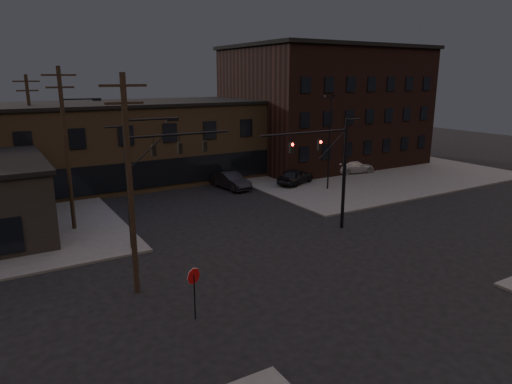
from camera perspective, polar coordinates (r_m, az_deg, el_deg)
ground at (r=27.13m, az=6.54°, el=-9.32°), size 140.00×140.00×0.00m
sidewalk_ne at (r=56.92m, az=10.78°, el=3.12°), size 30.00×30.00×0.15m
building_row at (r=50.49m, az=-13.04°, el=6.12°), size 40.00×12.00×8.00m
building_right at (r=59.06m, az=8.49°, el=10.39°), size 22.00×16.00×14.00m
traffic_signal_near at (r=32.30m, az=9.52°, el=3.57°), size 7.12×0.24×8.00m
traffic_signal_far at (r=29.51m, az=-13.38°, el=2.53°), size 7.12×0.24×8.00m
stop_sign at (r=21.09m, az=-7.76°, el=-11.03°), size 0.72×0.33×2.48m
utility_pole_near at (r=22.95m, az=-15.35°, el=1.31°), size 3.70×0.28×11.00m
utility_pole_mid at (r=34.30m, az=-22.55°, el=5.32°), size 3.70×0.28×11.50m
utility_pole_far at (r=46.06m, az=-26.15°, el=6.54°), size 2.20×0.28×11.00m
lot_light_a at (r=44.27m, az=9.19°, el=7.19°), size 1.50×0.28×9.14m
lot_light_b at (r=51.93m, az=10.76°, el=8.14°), size 1.50×0.28×9.14m
parked_car_lot_a at (r=46.64m, az=4.96°, el=1.99°), size 5.08×3.61×1.60m
parked_car_lot_b at (r=53.13m, az=12.13°, el=3.13°), size 5.18×2.78×1.43m
car_crossing at (r=45.18m, az=-3.20°, el=1.47°), size 2.25×5.22×1.67m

